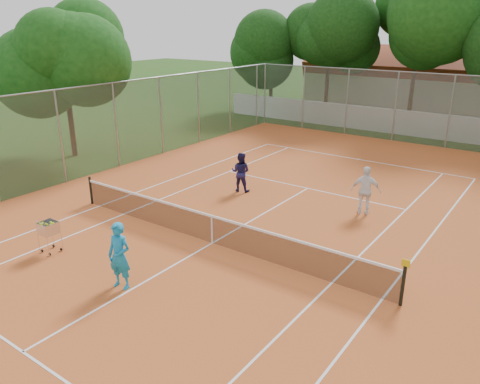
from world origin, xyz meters
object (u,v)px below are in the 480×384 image
Objects in this scene: tennis_net at (212,229)px; ball_hopper at (50,236)px; player_far_left at (241,172)px; player_near at (119,256)px; clubhouse at (420,81)px; player_far_right at (366,191)px.

tennis_net is 4.89m from ball_hopper.
player_far_left is 1.53× the size of ball_hopper.
player_near is 3.33m from ball_hopper.
clubhouse is 9.16× the size of player_far_right.
tennis_net is 6.54× the size of player_near.
ball_hopper is at bearing 62.43° from player_far_left.
tennis_net is 5.01m from player_far_left.
player_far_left is at bearing 115.19° from tennis_net.
player_far_left is 0.91× the size of player_far_right.
player_far_left is (-1.82, 7.94, -0.09)m from player_near.
player_far_right reaches higher than ball_hopper.
player_near is 8.14m from player_far_left.
clubhouse is (-2.00, 29.00, 1.69)m from tennis_net.
clubhouse is 24.52m from player_far_left.
player_near is at bearing 13.62° from ball_hopper.
tennis_net is at bearing 57.97° from ball_hopper.
player_far_right is at bearing 169.76° from player_far_left.
player_near is at bearing -87.00° from clubhouse.
player_far_right is (3.26, 8.52, -0.01)m from player_near.
player_far_right is at bearing 58.41° from player_near.
player_near is (1.70, -32.41, -1.27)m from clubhouse.
player_far_left is (-0.13, -24.48, -1.36)m from clubhouse.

